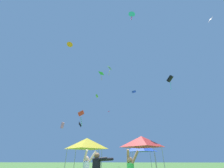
# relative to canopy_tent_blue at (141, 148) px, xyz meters

# --- Properties ---
(canopy_tent_blue) EXTENTS (3.13, 3.13, 3.35)m
(canopy_tent_blue) POSITION_rel_canopy_tent_blue_xyz_m (0.00, 0.00, 0.00)
(canopy_tent_blue) COLOR #9E9EA3
(canopy_tent_blue) RESTS_ON ground
(canopy_tent_red) EXTENTS (3.42, 3.42, 3.66)m
(canopy_tent_red) POSITION_rel_canopy_tent_blue_xyz_m (-0.71, -5.00, 0.27)
(canopy_tent_red) COLOR #9E9EA3
(canopy_tent_red) RESTS_ON ground
(canopy_tent_yellow) EXTENTS (3.11, 3.11, 3.33)m
(canopy_tent_yellow) POSITION_rel_canopy_tent_blue_xyz_m (-6.39, -6.21, -0.01)
(canopy_tent_yellow) COLOR #9E9EA3
(canopy_tent_yellow) RESTS_ON ground
(kite_magenta_delta) EXTENTS (0.76, 0.80, 0.45)m
(kite_magenta_delta) POSITION_rel_canopy_tent_blue_xyz_m (-5.51, 15.65, 10.18)
(kite_magenta_delta) COLOR #D6389E
(kite_lime_box) EXTENTS (0.56, 0.47, 0.67)m
(kite_lime_box) POSITION_rel_canopy_tent_blue_xyz_m (-7.03, 2.52, 9.03)
(kite_lime_box) COLOR #75D138
(kite_orange_delta) EXTENTS (0.95, 0.94, 0.37)m
(kite_orange_delta) POSITION_rel_canopy_tent_blue_xyz_m (-10.52, -5.52, 14.36)
(kite_orange_delta) COLOR orange
(kite_black_box) EXTENTS (1.15, 1.48, 3.00)m
(kite_black_box) POSITION_rel_canopy_tent_blue_xyz_m (7.25, 2.27, 12.32)
(kite_black_box) COLOR black
(kite_black_diamond) EXTENTS (0.82, 0.94, 1.07)m
(kite_black_diamond) POSITION_rel_canopy_tent_blue_xyz_m (-11.58, 10.03, 5.40)
(kite_black_diamond) COLOR black
(kite_red_diamond) EXTENTS (1.36, 1.43, 2.39)m
(kite_red_diamond) POSITION_rel_canopy_tent_blue_xyz_m (-9.47, 1.78, 5.36)
(kite_red_diamond) COLOR red
(kite_blue_box) EXTENTS (0.73, 0.85, 0.62)m
(kite_blue_box) POSITION_rel_canopy_tent_blue_xyz_m (-0.74, -2.69, 7.31)
(kite_blue_box) COLOR blue
(kite_cyan_delta) EXTENTS (1.69, 1.69, 2.25)m
(kite_cyan_delta) POSITION_rel_canopy_tent_blue_xyz_m (-0.33, -5.66, 21.31)
(kite_cyan_delta) COLOR #2DB7CC
(kite_lime_delta) EXTENTS (1.61, 1.78, 3.31)m
(kite_lime_delta) POSITION_rel_canopy_tent_blue_xyz_m (-4.92, 8.22, 19.63)
(kite_lime_delta) COLOR #75D138
(kite_green_diamond) EXTENTS (1.57, 1.45, 2.57)m
(kite_green_diamond) POSITION_rel_canopy_tent_blue_xyz_m (-7.12, 8.62, 18.13)
(kite_green_diamond) COLOR green
(kite_black_delta) EXTENTS (0.95, 1.22, 0.97)m
(kite_black_delta) POSITION_rel_canopy_tent_blue_xyz_m (13.08, -5.33, 19.68)
(kite_black_delta) COLOR black
(kite_pink_box) EXTENTS (0.94, 0.98, 1.38)m
(kite_pink_box) POSITION_rel_canopy_tent_blue_xyz_m (-15.42, 9.39, 5.11)
(kite_pink_box) COLOR pink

